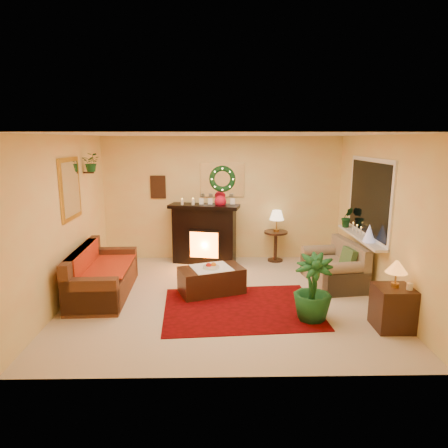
{
  "coord_description": "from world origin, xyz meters",
  "views": [
    {
      "loc": [
        -0.12,
        -6.14,
        2.53
      ],
      "look_at": [
        0.0,
        0.35,
        1.15
      ],
      "focal_mm": 32.0,
      "sensor_mm": 36.0,
      "label": 1
    }
  ],
  "objects_px": {
    "coffee_table": "(211,281)",
    "loveseat": "(333,261)",
    "end_table_square": "(393,310)",
    "sofa": "(103,270)",
    "side_table_round": "(276,246)",
    "fireplace": "(204,237)"
  },
  "relations": [
    {
      "from": "loveseat",
      "to": "coffee_table",
      "type": "xyz_separation_m",
      "value": [
        -2.16,
        -0.42,
        -0.21
      ]
    },
    {
      "from": "coffee_table",
      "to": "side_table_round",
      "type": "bearing_deg",
      "value": 33.33
    },
    {
      "from": "sofa",
      "to": "loveseat",
      "type": "height_order",
      "value": "sofa"
    },
    {
      "from": "fireplace",
      "to": "side_table_round",
      "type": "distance_m",
      "value": 1.52
    },
    {
      "from": "sofa",
      "to": "side_table_round",
      "type": "height_order",
      "value": "sofa"
    },
    {
      "from": "sofa",
      "to": "side_table_round",
      "type": "xyz_separation_m",
      "value": [
        3.11,
        1.81,
        -0.1
      ]
    },
    {
      "from": "side_table_round",
      "to": "coffee_table",
      "type": "relative_size",
      "value": 0.62
    },
    {
      "from": "loveseat",
      "to": "end_table_square",
      "type": "xyz_separation_m",
      "value": [
        0.31,
        -1.75,
        -0.15
      ]
    },
    {
      "from": "coffee_table",
      "to": "loveseat",
      "type": "bearing_deg",
      "value": -8.98
    },
    {
      "from": "loveseat",
      "to": "side_table_round",
      "type": "bearing_deg",
      "value": 113.35
    },
    {
      "from": "sofa",
      "to": "coffee_table",
      "type": "bearing_deg",
      "value": -1.17
    },
    {
      "from": "loveseat",
      "to": "sofa",
      "type": "bearing_deg",
      "value": 178.49
    },
    {
      "from": "sofa",
      "to": "side_table_round",
      "type": "relative_size",
      "value": 2.87
    },
    {
      "from": "side_table_round",
      "to": "sofa",
      "type": "bearing_deg",
      "value": -149.78
    },
    {
      "from": "fireplace",
      "to": "end_table_square",
      "type": "distance_m",
      "value": 4.03
    },
    {
      "from": "fireplace",
      "to": "end_table_square",
      "type": "relative_size",
      "value": 2.14
    },
    {
      "from": "fireplace",
      "to": "coffee_table",
      "type": "xyz_separation_m",
      "value": [
        0.16,
        -1.7,
        -0.34
      ]
    },
    {
      "from": "loveseat",
      "to": "coffee_table",
      "type": "bearing_deg",
      "value": -177.06
    },
    {
      "from": "coffee_table",
      "to": "end_table_square",
      "type": "bearing_deg",
      "value": -48.17
    },
    {
      "from": "fireplace",
      "to": "coffee_table",
      "type": "height_order",
      "value": "fireplace"
    },
    {
      "from": "sofa",
      "to": "fireplace",
      "type": "bearing_deg",
      "value": 44.81
    },
    {
      "from": "side_table_round",
      "to": "end_table_square",
      "type": "height_order",
      "value": "side_table_round"
    }
  ]
}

